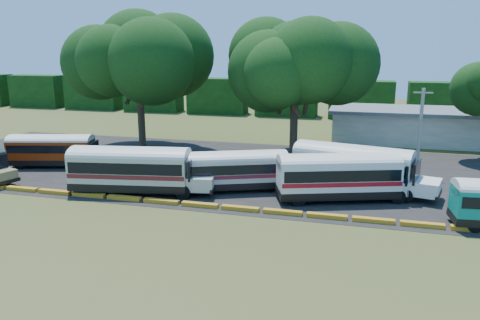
% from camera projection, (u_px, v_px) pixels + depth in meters
% --- Properties ---
extents(ground, '(160.00, 160.00, 0.00)m').
position_uv_depth(ground, '(175.00, 210.00, 32.96)').
color(ground, '#324D19').
rests_on(ground, ground).
extents(asphalt_strip, '(64.00, 24.00, 0.02)m').
position_uv_depth(asphalt_strip, '(234.00, 169.00, 43.98)').
color(asphalt_strip, black).
rests_on(asphalt_strip, ground).
extents(curb, '(53.70, 0.45, 0.30)m').
position_uv_depth(curb, '(180.00, 203.00, 33.87)').
color(curb, '#CB9017').
rests_on(curb, ground).
extents(terminal_building, '(19.00, 9.00, 4.00)m').
position_uv_depth(terminal_building, '(410.00, 125.00, 56.18)').
color(terminal_building, silver).
rests_on(terminal_building, ground).
extents(treeline_backdrop, '(130.00, 4.00, 6.00)m').
position_uv_depth(treeline_backdrop, '(287.00, 98.00, 77.35)').
color(treeline_backdrop, black).
rests_on(treeline_backdrop, ground).
extents(bus_red, '(9.80, 4.65, 3.13)m').
position_uv_depth(bus_red, '(54.00, 148.00, 44.40)').
color(bus_red, black).
rests_on(bus_red, ground).
extents(bus_cream_west, '(11.54, 4.56, 3.70)m').
position_uv_depth(bus_cream_west, '(133.00, 167.00, 36.25)').
color(bus_cream_west, black).
rests_on(bus_cream_west, ground).
extents(bus_cream_east, '(9.94, 5.96, 3.21)m').
position_uv_depth(bus_cream_east, '(239.00, 168.00, 37.03)').
color(bus_cream_east, black).
rests_on(bus_cream_east, ground).
extents(bus_white_red, '(11.14, 6.06, 3.57)m').
position_uv_depth(bus_white_red, '(341.00, 174.00, 34.55)').
color(bus_white_red, black).
rests_on(bus_white_red, ground).
extents(bus_white_blue, '(11.55, 5.39, 3.69)m').
position_uv_depth(bus_white_blue, '(355.00, 165.00, 36.90)').
color(bus_white_blue, black).
rests_on(bus_white_blue, ground).
extents(tree_west, '(12.13, 12.13, 15.22)m').
position_uv_depth(tree_west, '(138.00, 51.00, 51.16)').
color(tree_west, '#3D2C1E').
rests_on(tree_west, ground).
extents(tree_center, '(10.44, 10.44, 13.72)m').
position_uv_depth(tree_center, '(296.00, 61.00, 46.11)').
color(tree_center, '#3D2C1E').
rests_on(tree_center, ground).
extents(utility_pole, '(1.60, 0.30, 7.73)m').
position_uv_depth(utility_pole, '(420.00, 131.00, 41.00)').
color(utility_pole, gray).
rests_on(utility_pole, ground).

